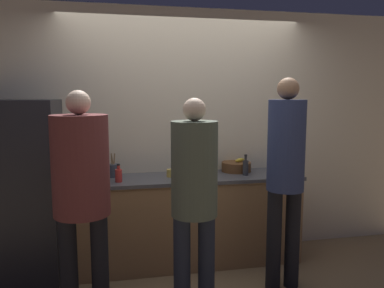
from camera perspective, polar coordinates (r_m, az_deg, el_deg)
name	(u,v)px	position (r m, az deg, el deg)	size (l,w,h in m)	color
ground_plane	(195,276)	(3.77, 0.43, -19.47)	(14.00, 14.00, 0.00)	#8C704C
wall_back	(183,134)	(3.99, -1.39, 1.56)	(5.20, 0.06, 2.60)	beige
counter	(188,219)	(3.90, -0.60, -11.35)	(2.28, 0.60, 0.90)	#9E754C
refrigerator	(20,192)	(3.76, -24.76, -6.71)	(0.71, 0.71, 1.67)	#232328
person_left	(81,182)	(2.85, -16.51, -5.63)	(0.41, 0.41, 1.75)	black
person_center	(194,190)	(2.82, 0.36, -6.97)	(0.35, 0.35, 1.69)	#232838
person_right	(286,167)	(3.33, 14.06, -3.47)	(0.32, 0.32, 1.86)	black
fruit_bowl	(236,167)	(4.02, 6.76, -3.43)	(0.31, 0.31, 0.14)	brown
utensil_crock	(113,170)	(3.81, -11.91, -3.93)	(0.12, 0.12, 0.24)	#3D424C
bottle_red	(119,175)	(3.57, -11.12, -4.64)	(0.06, 0.06, 0.17)	red
bottle_dark	(246,167)	(3.84, 8.16, -3.50)	(0.06, 0.06, 0.21)	#333338
cup_yellow	(170,173)	(3.73, -3.34, -4.45)	(0.07, 0.07, 0.08)	gold
potted_plant	(205,159)	(3.90, 1.93, -2.36)	(0.16, 0.16, 0.26)	#3D3D42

